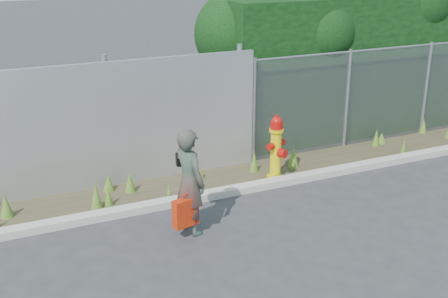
% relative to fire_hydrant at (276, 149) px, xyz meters
% --- Properties ---
extents(ground, '(80.00, 80.00, 0.00)m').
position_rel_fire_hydrant_xyz_m(ground, '(-1.02, -2.06, -0.59)').
color(ground, '#313234').
rests_on(ground, ground).
extents(curb, '(16.00, 0.22, 0.12)m').
position_rel_fire_hydrant_xyz_m(curb, '(-1.02, -0.26, -0.53)').
color(curb, '#AFAC9E').
rests_on(curb, ground).
extents(weed_strip, '(16.00, 1.29, 0.54)m').
position_rel_fire_hydrant_xyz_m(weed_strip, '(-1.30, 0.45, -0.47)').
color(weed_strip, '#3F3724').
rests_on(weed_strip, ground).
extents(corrugated_fence, '(8.50, 0.21, 2.30)m').
position_rel_fire_hydrant_xyz_m(corrugated_fence, '(-4.26, 0.95, 0.51)').
color(corrugated_fence, '#ABACB2').
rests_on(corrugated_fence, ground).
extents(chainlink_fence, '(6.50, 0.07, 2.05)m').
position_rel_fire_hydrant_xyz_m(chainlink_fence, '(3.23, 0.94, 0.44)').
color(chainlink_fence, gray).
rests_on(chainlink_fence, ground).
extents(hedge, '(7.79, 2.06, 3.80)m').
position_rel_fire_hydrant_xyz_m(hedge, '(3.32, 1.98, 1.42)').
color(hedge, black).
rests_on(hedge, ground).
extents(fire_hydrant, '(0.41, 0.36, 1.21)m').
position_rel_fire_hydrant_xyz_m(fire_hydrant, '(0.00, 0.00, 0.00)').
color(fire_hydrant, yellow).
rests_on(fire_hydrant, ground).
extents(woman, '(0.54, 0.67, 1.59)m').
position_rel_fire_hydrant_xyz_m(woman, '(-2.11, -1.20, 0.21)').
color(woman, '#106851').
rests_on(woman, ground).
extents(red_tote_bag, '(0.38, 0.14, 0.50)m').
position_rel_fire_hydrant_xyz_m(red_tote_bag, '(-2.24, -1.34, -0.19)').
color(red_tote_bag, '#A81809').
extents(black_shoulder_bag, '(0.25, 0.10, 0.19)m').
position_rel_fire_hydrant_xyz_m(black_shoulder_bag, '(-2.11, -1.02, 0.50)').
color(black_shoulder_bag, black).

